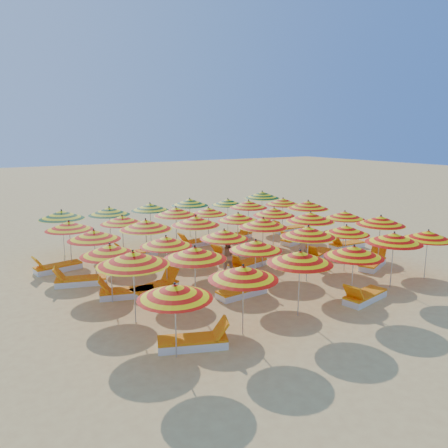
% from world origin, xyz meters
% --- Properties ---
extents(ground, '(120.00, 120.00, 0.00)m').
position_xyz_m(ground, '(0.00, 0.00, 0.00)').
color(ground, '#E6BB66').
rests_on(ground, ground).
extents(umbrella_0, '(2.08, 2.08, 1.86)m').
position_xyz_m(umbrella_0, '(-5.10, -5.40, 1.64)').
color(umbrella_0, silver).
rests_on(umbrella_0, ground).
extents(umbrella_1, '(1.97, 1.97, 1.92)m').
position_xyz_m(umbrella_1, '(-3.09, -5.25, 1.69)').
color(umbrella_1, silver).
rests_on(umbrella_1, ground).
extents(umbrella_2, '(2.20, 2.20, 1.99)m').
position_xyz_m(umbrella_2, '(-1.06, -5.14, 1.75)').
color(umbrella_2, silver).
rests_on(umbrella_2, ground).
extents(umbrella_3, '(1.85, 1.85, 1.90)m').
position_xyz_m(umbrella_3, '(0.95, -5.32, 1.67)').
color(umbrella_3, silver).
rests_on(umbrella_3, ground).
extents(umbrella_4, '(2.00, 2.00, 1.97)m').
position_xyz_m(umbrella_4, '(3.21, -5.05, 1.74)').
color(umbrella_4, silver).
rests_on(umbrella_4, ground).
extents(umbrella_5, '(2.11, 2.11, 1.83)m').
position_xyz_m(umbrella_5, '(5.06, -5.11, 1.61)').
color(umbrella_5, silver).
rests_on(umbrella_5, ground).
extents(umbrella_6, '(2.41, 2.41, 2.11)m').
position_xyz_m(umbrella_6, '(-5.19, -3.04, 1.86)').
color(umbrella_6, silver).
rests_on(umbrella_6, ground).
extents(umbrella_7, '(2.44, 2.44, 1.99)m').
position_xyz_m(umbrella_7, '(-3.33, -3.14, 1.75)').
color(umbrella_7, silver).
rests_on(umbrella_7, ground).
extents(umbrella_8, '(2.13, 2.13, 1.83)m').
position_xyz_m(umbrella_8, '(-0.99, -2.95, 1.61)').
color(umbrella_8, silver).
rests_on(umbrella_8, ground).
extents(umbrella_9, '(2.00, 2.00, 2.05)m').
position_xyz_m(umbrella_9, '(1.24, -3.03, 1.81)').
color(umbrella_9, silver).
rests_on(umbrella_9, ground).
extents(umbrella_10, '(2.24, 2.24, 1.84)m').
position_xyz_m(umbrella_10, '(3.25, -2.95, 1.62)').
color(umbrella_10, silver).
rests_on(umbrella_10, ground).
extents(umbrella_11, '(2.49, 2.49, 2.03)m').
position_xyz_m(umbrella_11, '(5.10, -3.04, 1.79)').
color(umbrella_11, silver).
rests_on(umbrella_11, ground).
extents(umbrella_12, '(2.36, 2.36, 1.92)m').
position_xyz_m(umbrella_12, '(-5.25, -1.25, 1.69)').
color(umbrella_12, silver).
rests_on(umbrella_12, ground).
extents(umbrella_13, '(1.77, 1.77, 1.86)m').
position_xyz_m(umbrella_13, '(-3.25, -0.99, 1.64)').
color(umbrella_13, silver).
rests_on(umbrella_13, ground).
extents(umbrella_14, '(2.30, 2.30, 1.85)m').
position_xyz_m(umbrella_14, '(-1.04, -1.14, 1.63)').
color(umbrella_14, silver).
rests_on(umbrella_14, ground).
extents(umbrella_15, '(2.22, 2.22, 2.03)m').
position_xyz_m(umbrella_15, '(0.94, -0.85, 1.78)').
color(umbrella_15, silver).
rests_on(umbrella_15, ground).
extents(umbrella_16, '(2.41, 2.41, 2.08)m').
position_xyz_m(umbrella_16, '(3.16, -1.12, 1.83)').
color(umbrella_16, silver).
rests_on(umbrella_16, ground).
extents(umbrella_17, '(2.22, 2.22, 1.86)m').
position_xyz_m(umbrella_17, '(5.45, -0.87, 1.64)').
color(umbrella_17, silver).
rests_on(umbrella_17, ground).
extents(umbrella_18, '(2.01, 2.01, 1.94)m').
position_xyz_m(umbrella_18, '(-5.09, 0.94, 1.71)').
color(umbrella_18, silver).
rests_on(umbrella_18, ground).
extents(umbrella_19, '(2.13, 2.13, 2.08)m').
position_xyz_m(umbrella_19, '(-3.11, 1.07, 1.83)').
color(umbrella_19, silver).
rests_on(umbrella_19, ground).
extents(umbrella_20, '(2.55, 2.55, 2.04)m').
position_xyz_m(umbrella_20, '(-1.11, 0.85, 1.80)').
color(umbrella_20, silver).
rests_on(umbrella_20, ground).
extents(umbrella_21, '(2.02, 2.02, 1.87)m').
position_xyz_m(umbrella_21, '(1.19, 1.24, 1.65)').
color(umbrella_21, silver).
rests_on(umbrella_21, ground).
extents(umbrella_22, '(2.36, 2.36, 1.98)m').
position_xyz_m(umbrella_22, '(2.97, 1.01, 1.74)').
color(umbrella_22, silver).
rests_on(umbrella_22, ground).
extents(umbrella_23, '(2.46, 2.46, 2.08)m').
position_xyz_m(umbrella_23, '(5.19, 1.19, 1.83)').
color(umbrella_23, silver).
rests_on(umbrella_23, ground).
extents(umbrella_24, '(2.32, 2.32, 1.91)m').
position_xyz_m(umbrella_24, '(-5.42, 3.12, 1.69)').
color(umbrella_24, silver).
rests_on(umbrella_24, ground).
extents(umbrella_25, '(2.21, 2.21, 1.90)m').
position_xyz_m(umbrella_25, '(-3.27, 3.20, 1.67)').
color(umbrella_25, silver).
rests_on(umbrella_25, ground).
extents(umbrella_26, '(2.19, 2.19, 2.05)m').
position_xyz_m(umbrella_26, '(-0.86, 3.09, 1.80)').
color(umbrella_26, silver).
rests_on(umbrella_26, ground).
extents(umbrella_27, '(2.02, 2.02, 1.84)m').
position_xyz_m(umbrella_27, '(0.93, 3.30, 1.62)').
color(umbrella_27, silver).
rests_on(umbrella_27, ground).
extents(umbrella_28, '(2.09, 2.09, 1.99)m').
position_xyz_m(umbrella_28, '(3.20, 3.27, 1.75)').
color(umbrella_28, silver).
rests_on(umbrella_28, ground).
extents(umbrella_29, '(1.86, 1.86, 1.93)m').
position_xyz_m(umbrella_29, '(5.38, 3.25, 1.70)').
color(umbrella_29, silver).
rests_on(umbrella_29, ground).
extents(umbrella_30, '(2.31, 2.31, 2.03)m').
position_xyz_m(umbrella_30, '(-5.25, 5.11, 1.79)').
color(umbrella_30, silver).
rests_on(umbrella_30, ground).
extents(umbrella_31, '(2.35, 2.35, 1.97)m').
position_xyz_m(umbrella_31, '(-3.17, 5.17, 1.73)').
color(umbrella_31, silver).
rests_on(umbrella_31, ground).
extents(umbrella_32, '(1.89, 1.89, 1.93)m').
position_xyz_m(umbrella_32, '(-1.09, 5.41, 1.70)').
color(umbrella_32, silver).
rests_on(umbrella_32, ground).
extents(umbrella_33, '(1.93, 1.93, 2.00)m').
position_xyz_m(umbrella_33, '(1.02, 5.33, 1.76)').
color(umbrella_33, silver).
rests_on(umbrella_33, ground).
extents(umbrella_34, '(2.09, 2.09, 1.82)m').
position_xyz_m(umbrella_34, '(3.21, 5.15, 1.61)').
color(umbrella_34, silver).
rests_on(umbrella_34, ground).
extents(umbrella_35, '(2.57, 2.57, 2.08)m').
position_xyz_m(umbrella_35, '(5.44, 5.11, 1.83)').
color(umbrella_35, silver).
rests_on(umbrella_35, ground).
extents(lounger_0, '(1.82, 1.20, 0.69)m').
position_xyz_m(lounger_0, '(-4.50, -5.20, 0.15)').
color(lounger_0, white).
rests_on(lounger_0, ground).
extents(lounger_1, '(1.81, 0.87, 0.69)m').
position_xyz_m(lounger_1, '(1.46, -5.42, 0.15)').
color(lounger_1, white).
rests_on(lounger_1, ground).
extents(lounger_2, '(1.75, 0.65, 0.69)m').
position_xyz_m(lounger_2, '(-1.49, -2.97, 0.15)').
color(lounger_2, white).
rests_on(lounger_2, ground).
extents(lounger_3, '(1.82, 1.21, 0.69)m').
position_xyz_m(lounger_3, '(4.59, -3.22, 0.15)').
color(lounger_3, white).
rests_on(lounger_3, ground).
extents(lounger_4, '(1.83, 1.11, 0.69)m').
position_xyz_m(lounger_4, '(-4.74, -1.05, 0.15)').
color(lounger_4, white).
rests_on(lounger_4, ground).
extents(lounger_5, '(1.82, 1.02, 0.69)m').
position_xyz_m(lounger_5, '(-3.75, -1.15, 0.15)').
color(lounger_5, white).
rests_on(lounger_5, ground).
extents(lounger_6, '(1.82, 0.95, 0.69)m').
position_xyz_m(lounger_6, '(0.34, -0.62, 0.15)').
color(lounger_6, white).
rests_on(lounger_6, ground).
extents(lounger_7, '(1.82, 1.21, 0.69)m').
position_xyz_m(lounger_7, '(3.66, -1.06, 0.15)').
color(lounger_7, white).
rests_on(lounger_7, ground).
extents(lounger_8, '(1.77, 0.71, 0.69)m').
position_xyz_m(lounger_8, '(5.95, -0.63, 0.15)').
color(lounger_8, white).
rests_on(lounger_8, ground).
extents(lounger_9, '(1.83, 1.10, 0.69)m').
position_xyz_m(lounger_9, '(-5.69, 0.93, 0.15)').
color(lounger_9, white).
rests_on(lounger_9, ground).
extents(lounger_10, '(1.82, 0.96, 0.69)m').
position_xyz_m(lounger_10, '(0.59, 1.02, 0.15)').
color(lounger_10, white).
rests_on(lounger_10, ground).
extents(lounger_11, '(1.81, 0.92, 0.69)m').
position_xyz_m(lounger_11, '(4.59, 1.33, 0.15)').
color(lounger_11, white).
rests_on(lounger_11, ground).
extents(lounger_12, '(1.79, 0.80, 0.69)m').
position_xyz_m(lounger_12, '(-6.02, 2.95, 0.15)').
color(lounger_12, white).
rests_on(lounger_12, ground).
extents(lounger_13, '(1.73, 0.59, 0.69)m').
position_xyz_m(lounger_13, '(-2.77, 3.14, 0.15)').
color(lounger_13, white).
rests_on(lounger_13, ground).
extents(lounger_14, '(1.76, 0.66, 0.69)m').
position_xyz_m(lounger_14, '(0.33, 3.47, 0.15)').
color(lounger_14, white).
rests_on(lounger_14, ground).
extents(lounger_15, '(1.81, 0.91, 0.69)m').
position_xyz_m(lounger_15, '(2.70, 3.51, 0.15)').
color(lounger_15, white).
rests_on(lounger_15, ground).
extents(lounger_16, '(1.76, 0.68, 0.69)m').
position_xyz_m(lounger_16, '(5.88, 3.37, 0.15)').
color(lounger_16, white).
rests_on(lounger_16, ground).
extents(lounger_17, '(1.78, 0.76, 0.69)m').
position_xyz_m(lounger_17, '(4.94, 4.91, 0.15)').
color(lounger_17, white).
rests_on(lounger_17, ground).
extents(beachgoer_b, '(0.87, 0.82, 1.41)m').
position_xyz_m(beachgoer_b, '(-0.73, -0.82, 0.71)').
color(beachgoer_b, tan).
rests_on(beachgoer_b, ground).
extents(beachgoer_a, '(0.56, 0.45, 1.33)m').
position_xyz_m(beachgoer_a, '(2.81, -1.13, 0.66)').
color(beachgoer_a, tan).
rests_on(beachgoer_a, ground).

